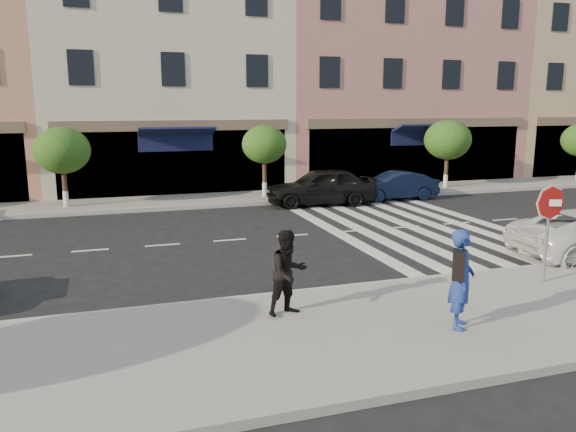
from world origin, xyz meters
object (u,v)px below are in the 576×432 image
object	(u,v)px
stop_sign	(550,211)
walker	(288,273)
car_far_mid	(321,186)
car_far_right	(395,186)
photographer	(461,279)

from	to	relation	value
stop_sign	walker	world-z (taller)	stop_sign
walker	stop_sign	bearing A→B (deg)	-14.41
car_far_mid	car_far_right	world-z (taller)	car_far_mid
photographer	walker	size ratio (longest dim) A/B	1.10
photographer	car_far_mid	bearing A→B (deg)	23.48
car_far_mid	stop_sign	bearing A→B (deg)	9.26
walker	car_far_mid	xyz separation A→B (m)	(5.17, 11.59, -0.20)
photographer	stop_sign	bearing A→B (deg)	-29.65
car_far_mid	car_far_right	size ratio (longest dim) A/B	1.21
photographer	walker	bearing A→B (deg)	94.55
stop_sign	car_far_mid	xyz separation A→B (m)	(-0.85, 11.48, -0.99)
stop_sign	car_far_right	bearing A→B (deg)	97.96
stop_sign	car_far_right	distance (m)	12.04
stop_sign	walker	xyz separation A→B (m)	(-6.02, -0.11, -0.80)
stop_sign	car_far_mid	distance (m)	11.56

